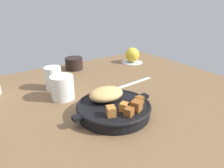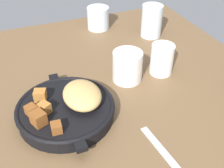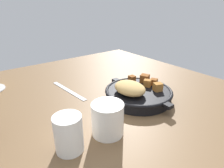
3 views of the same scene
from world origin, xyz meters
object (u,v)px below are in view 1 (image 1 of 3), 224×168
Objects in this scene: butter_knife at (132,83)px; cast_iron_skillet at (113,106)px; coffee_mug_dark at (74,63)px; white_creamer_pitcher at (53,78)px; red_apple at (132,55)px; ceramic_mug_white at (62,87)px.

cast_iron_skillet is at bearing -148.23° from butter_knife.
coffee_mug_dark is 0.98× the size of white_creamer_pitcher.
white_creamer_pitcher reaches higher than butter_knife.
white_creamer_pitcher reaches higher than cast_iron_skillet.
red_apple reaches higher than butter_knife.
ceramic_mug_white reaches higher than butter_knife.
butter_knife is at bearing 37.23° from cast_iron_skillet.
white_creamer_pitcher is (-29.75, 14.04, 4.36)cm from butter_knife.
butter_knife is at bearing -128.78° from red_apple.
white_creamer_pitcher reaches higher than coffee_mug_dark.
ceramic_mug_white is (-50.00, -21.25, -0.20)cm from red_apple.
coffee_mug_dark is (8.95, 48.50, 0.33)cm from cast_iron_skillet.
red_apple is at bearing -13.40° from coffee_mug_dark.
ceramic_mug_white reaches higher than coffee_mug_dark.
red_apple is 0.91× the size of ceramic_mug_white.
butter_knife is 33.19cm from white_creamer_pitcher.
red_apple is 33.12cm from coffee_mug_dark.
red_apple is 0.36× the size of butter_knife.
coffee_mug_dark is at bearing 46.45° from white_creamer_pitcher.
cast_iron_skillet is at bearing -100.45° from coffee_mug_dark.
cast_iron_skillet is 3.50× the size of red_apple.
white_creamer_pitcher is (-49.51, -10.56, -0.04)cm from red_apple.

